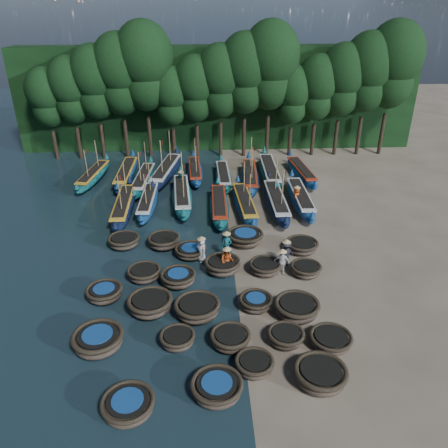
{
  "coord_description": "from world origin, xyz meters",
  "views": [
    {
      "loc": [
        -1.61,
        -21.97,
        13.95
      ],
      "look_at": [
        -0.41,
        2.56,
        1.3
      ],
      "focal_mm": 35.0,
      "sensor_mm": 36.0,
      "label": 1
    }
  ],
  "objects_px": {
    "coracle_7": "(230,338)",
    "coracle_8": "(286,337)",
    "coracle_22": "(191,251)",
    "fisherman_6": "(296,196)",
    "coracle_9": "(331,340)",
    "coracle_23": "(245,237)",
    "long_boat_12": "(166,171)",
    "coracle_20": "(124,241)",
    "long_boat_5": "(219,205)",
    "coracle_17": "(223,265)",
    "coracle_18": "(265,267)",
    "coracle_5": "(98,340)",
    "long_boat_15": "(250,177)",
    "long_boat_10": "(126,174)",
    "fisherman_1": "(227,245)",
    "fisherman_3": "(286,253)",
    "coracle_10": "(104,293)",
    "fisherman_2": "(227,260)",
    "coracle_12": "(197,308)",
    "coracle_4": "(320,375)",
    "long_boat_3": "(148,201)",
    "long_boat_8": "(300,198)",
    "coracle_16": "(178,278)",
    "long_boat_4": "(182,195)",
    "long_boat_9": "(94,175)",
    "coracle_13": "(256,302)",
    "coracle_14": "(297,308)",
    "coracle_19": "(306,269)",
    "fisherman_0": "(202,249)",
    "fisherman_5": "(181,181)",
    "long_boat_13": "(195,171)",
    "coracle_3": "(254,365)",
    "coracle_15": "(144,273)",
    "coracle_1": "(128,405)",
    "coracle_6": "(177,339)",
    "coracle_21": "(164,241)",
    "long_boat_6": "(245,204)",
    "long_boat_7": "(276,202)"
  },
  "relations": [
    {
      "from": "long_boat_6",
      "to": "long_boat_10",
      "type": "bearing_deg",
      "value": 142.11
    },
    {
      "from": "coracle_16",
      "to": "long_boat_3",
      "type": "distance_m",
      "value": 10.46
    },
    {
      "from": "coracle_12",
      "to": "long_boat_8",
      "type": "bearing_deg",
      "value": 58.79
    },
    {
      "from": "coracle_5",
      "to": "fisherman_0",
      "type": "xyz_separation_m",
      "value": [
        4.63,
        7.14,
        0.37
      ]
    },
    {
      "from": "fisherman_6",
      "to": "coracle_8",
      "type": "bearing_deg",
      "value": 18.35
    },
    {
      "from": "coracle_7",
      "to": "coracle_8",
      "type": "distance_m",
      "value": 2.52
    },
    {
      "from": "coracle_13",
      "to": "coracle_14",
      "type": "height_order",
      "value": "coracle_14"
    },
    {
      "from": "coracle_23",
      "to": "fisherman_0",
      "type": "bearing_deg",
      "value": -144.63
    },
    {
      "from": "long_boat_5",
      "to": "long_boat_12",
      "type": "xyz_separation_m",
      "value": [
        -4.36,
        7.16,
        0.08
      ]
    },
    {
      "from": "coracle_18",
      "to": "long_boat_15",
      "type": "xyz_separation_m",
      "value": [
        0.5,
        13.77,
        0.18
      ]
    },
    {
      "from": "long_boat_13",
      "to": "fisherman_6",
      "type": "distance_m",
      "value": 10.25
    },
    {
      "from": "long_boat_12",
      "to": "coracle_20",
      "type": "bearing_deg",
      "value": -88.86
    },
    {
      "from": "fisherman_1",
      "to": "fisherman_2",
      "type": "height_order",
      "value": "fisherman_1"
    },
    {
      "from": "fisherman_5",
      "to": "fisherman_1",
      "type": "bearing_deg",
      "value": 18.85
    },
    {
      "from": "fisherman_0",
      "to": "long_boat_5",
      "type": "bearing_deg",
      "value": 141.44
    },
    {
      "from": "long_boat_15",
      "to": "coracle_7",
      "type": "bearing_deg",
      "value": -94.04
    },
    {
      "from": "long_boat_4",
      "to": "coracle_7",
      "type": "bearing_deg",
      "value": -83.98
    },
    {
      "from": "fisherman_0",
      "to": "coracle_10",
      "type": "bearing_deg",
      "value": -83.34
    },
    {
      "from": "long_boat_12",
      "to": "fisherman_5",
      "type": "relative_size",
      "value": 4.8
    },
    {
      "from": "fisherman_1",
      "to": "fisherman_3",
      "type": "relative_size",
      "value": 1.06
    },
    {
      "from": "coracle_14",
      "to": "fisherman_2",
      "type": "bearing_deg",
      "value": 128.5
    },
    {
      "from": "coracle_1",
      "to": "coracle_19",
      "type": "distance_m",
      "value": 12.45
    },
    {
      "from": "coracle_8",
      "to": "coracle_21",
      "type": "relative_size",
      "value": 0.94
    },
    {
      "from": "coracle_19",
      "to": "fisherman_1",
      "type": "bearing_deg",
      "value": 155.87
    },
    {
      "from": "long_boat_9",
      "to": "coracle_22",
      "type": "bearing_deg",
      "value": -48.84
    },
    {
      "from": "coracle_12",
      "to": "long_boat_15",
      "type": "bearing_deg",
      "value": 75.96
    },
    {
      "from": "coracle_16",
      "to": "coracle_8",
      "type": "bearing_deg",
      "value": -43.84
    },
    {
      "from": "coracle_15",
      "to": "coracle_13",
      "type": "bearing_deg",
      "value": -25.94
    },
    {
      "from": "coracle_9",
      "to": "coracle_23",
      "type": "bearing_deg",
      "value": 107.49
    },
    {
      "from": "coracle_6",
      "to": "long_boat_13",
      "type": "height_order",
      "value": "long_boat_13"
    },
    {
      "from": "long_boat_6",
      "to": "long_boat_12",
      "type": "relative_size",
      "value": 0.9
    },
    {
      "from": "coracle_3",
      "to": "coracle_15",
      "type": "relative_size",
      "value": 0.77
    },
    {
      "from": "coracle_10",
      "to": "long_boat_5",
      "type": "distance_m",
      "value": 12.08
    },
    {
      "from": "coracle_3",
      "to": "coracle_22",
      "type": "relative_size",
      "value": 0.77
    },
    {
      "from": "coracle_7",
      "to": "coracle_19",
      "type": "bearing_deg",
      "value": 49.96
    },
    {
      "from": "coracle_10",
      "to": "coracle_12",
      "type": "xyz_separation_m",
      "value": [
        4.83,
        -1.61,
        0.07
      ]
    },
    {
      "from": "long_boat_10",
      "to": "long_boat_13",
      "type": "height_order",
      "value": "long_boat_13"
    },
    {
      "from": "coracle_17",
      "to": "coracle_18",
      "type": "distance_m",
      "value": 2.45
    },
    {
      "from": "coracle_22",
      "to": "fisherman_6",
      "type": "bearing_deg",
      "value": 40.81
    },
    {
      "from": "long_boat_3",
      "to": "long_boat_8",
      "type": "height_order",
      "value": "long_boat_3"
    },
    {
      "from": "coracle_4",
      "to": "long_boat_3",
      "type": "distance_m",
      "value": 19.45
    },
    {
      "from": "coracle_10",
      "to": "long_boat_12",
      "type": "height_order",
      "value": "long_boat_12"
    },
    {
      "from": "coracle_8",
      "to": "long_boat_4",
      "type": "height_order",
      "value": "long_boat_4"
    },
    {
      "from": "long_boat_10",
      "to": "coracle_17",
      "type": "bearing_deg",
      "value": -62.07
    },
    {
      "from": "coracle_5",
      "to": "coracle_6",
      "type": "height_order",
      "value": "coracle_5"
    },
    {
      "from": "long_boat_3",
      "to": "long_boat_7",
      "type": "relative_size",
      "value": 0.88
    },
    {
      "from": "long_boat_4",
      "to": "coracle_9",
      "type": "bearing_deg",
      "value": -69.58
    },
    {
      "from": "coracle_4",
      "to": "coracle_9",
      "type": "xyz_separation_m",
      "value": [
        1.0,
        2.1,
        -0.09
      ]
    },
    {
      "from": "long_boat_3",
      "to": "long_boat_10",
      "type": "xyz_separation_m",
      "value": [
        -2.48,
        5.84,
        0.06
      ]
    },
    {
      "from": "coracle_5",
      "to": "long_boat_15",
      "type": "distance_m",
      "value": 21.37
    }
  ]
}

